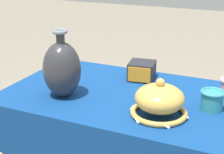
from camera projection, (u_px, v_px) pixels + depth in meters
name	position (u px, v px, depth m)	size (l,w,h in m)	color
display_table	(132.00, 112.00, 1.57)	(1.18, 0.69, 0.73)	#38383D
vase_tall_bulbous	(62.00, 69.00, 1.50)	(0.17, 0.17, 0.30)	#2D2D33
vase_dome_bell	(159.00, 101.00, 1.35)	(0.24, 0.23, 0.16)	gold
mosaic_tile_box	(142.00, 71.00, 1.73)	(0.14, 0.15, 0.09)	#232328
cup_wide_teal	(212.00, 100.00, 1.40)	(0.10, 0.10, 0.08)	teal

